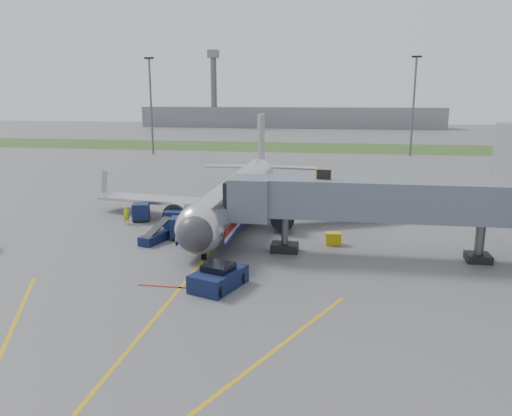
% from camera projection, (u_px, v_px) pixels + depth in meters
% --- Properties ---
extents(ground, '(400.00, 400.00, 0.00)m').
position_uv_depth(ground, '(197.00, 268.00, 37.06)').
color(ground, '#565659').
rests_on(ground, ground).
extents(grass_strip, '(300.00, 25.00, 0.01)m').
position_uv_depth(grass_strip, '(298.00, 147.00, 123.66)').
color(grass_strip, '#2D4C1E').
rests_on(grass_strip, ground).
extents(apron_markings, '(21.52, 50.00, 0.01)m').
position_uv_depth(apron_markings, '(163.00, 309.00, 29.94)').
color(apron_markings, gold).
rests_on(apron_markings, ground).
extents(airliner, '(32.10, 35.67, 10.25)m').
position_uv_depth(airliner, '(238.00, 194.00, 51.15)').
color(airliner, silver).
rests_on(airliner, ground).
extents(jet_bridge, '(25.30, 4.00, 6.90)m').
position_uv_depth(jet_bridge, '(373.00, 201.00, 38.83)').
color(jet_bridge, slate).
rests_on(jet_bridge, ground).
extents(light_mast_left, '(2.00, 0.44, 20.40)m').
position_uv_depth(light_mast_left, '(151.00, 104.00, 106.83)').
color(light_mast_left, '#595B60').
rests_on(light_mast_left, ground).
extents(light_mast_right, '(2.00, 0.44, 20.40)m').
position_uv_depth(light_mast_right, '(414.00, 104.00, 102.86)').
color(light_mast_right, '#595B60').
rests_on(light_mast_right, ground).
extents(distant_terminal, '(120.00, 14.00, 8.00)m').
position_uv_depth(distant_terminal, '(290.00, 117.00, 201.36)').
color(distant_terminal, slate).
rests_on(distant_terminal, ground).
extents(control_tower, '(4.00, 4.00, 30.00)m').
position_uv_depth(control_tower, '(214.00, 83.00, 198.40)').
color(control_tower, '#595B60').
rests_on(control_tower, ground).
extents(pushback_tug, '(3.59, 4.53, 1.64)m').
position_uv_depth(pushback_tug, '(219.00, 278.00, 33.14)').
color(pushback_tug, '#0B1034').
rests_on(pushback_tug, ground).
extents(baggage_cart_a, '(2.06, 2.06, 1.81)m').
position_uv_depth(baggage_cart_a, '(141.00, 212.00, 50.72)').
color(baggage_cart_a, '#0B1034').
rests_on(baggage_cart_a, ground).
extents(baggage_cart_b, '(1.88, 1.88, 1.96)m').
position_uv_depth(baggage_cart_b, '(175.00, 221.00, 46.96)').
color(baggage_cart_b, '#0B1034').
rests_on(baggage_cart_b, ground).
extents(baggage_cart_c, '(2.07, 2.07, 1.94)m').
position_uv_depth(baggage_cart_c, '(181.00, 228.00, 44.45)').
color(baggage_cart_c, '#0B1034').
rests_on(baggage_cart_c, ground).
extents(belt_loader, '(1.99, 3.89, 1.83)m').
position_uv_depth(belt_loader, '(155.00, 237.00, 43.39)').
color(belt_loader, '#0B1034').
rests_on(belt_loader, ground).
extents(ground_power_cart, '(1.35, 0.95, 1.04)m').
position_uv_depth(ground_power_cart, '(333.00, 239.00, 42.77)').
color(ground_power_cart, gold).
rests_on(ground_power_cart, ground).
extents(ramp_worker, '(0.77, 0.78, 1.82)m').
position_uv_depth(ramp_worker, '(126.00, 215.00, 49.66)').
color(ramp_worker, '#CBED1B').
rests_on(ramp_worker, ground).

